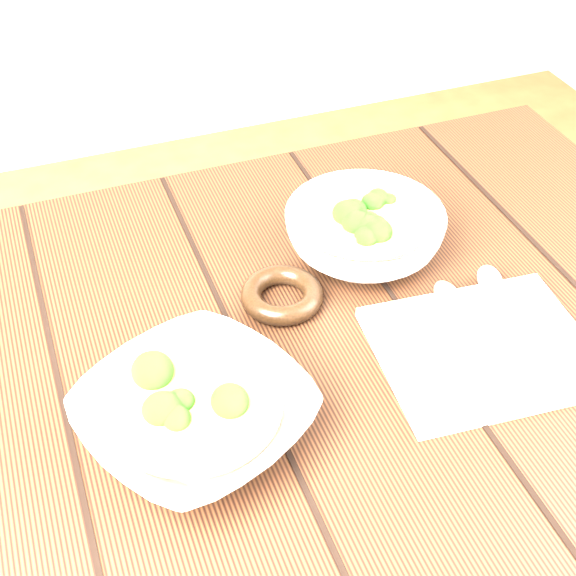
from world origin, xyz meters
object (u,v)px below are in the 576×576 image
Objects in this scene: soup_bowl_front at (195,414)px; table at (267,429)px; napkin at (483,349)px; trivet at (282,295)px; soup_bowl_back at (364,231)px.

table is at bearing 35.59° from soup_bowl_front.
table is 4.15× the size of soup_bowl_front.
table is 0.27m from napkin.
table is 0.16m from trivet.
soup_bowl_back is 0.22m from napkin.
napkin is at bearing -41.12° from trivet.
trivet reaches higher than table.
soup_bowl_back is 0.14m from trivet.
table is 5.13× the size of napkin.
soup_bowl_front is 2.93× the size of trivet.
soup_bowl_front reaches higher than trivet.
soup_bowl_front is at bearing -133.92° from trivet.
soup_bowl_front is 0.21m from trivet.
trivet is at bearing 46.08° from soup_bowl_front.
trivet is (0.05, 0.08, 0.13)m from table.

